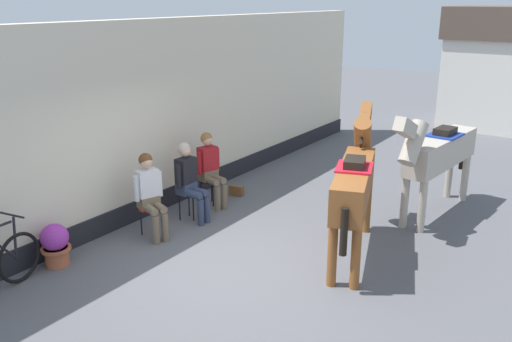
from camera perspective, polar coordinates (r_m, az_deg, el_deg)
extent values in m
plane|color=#56565B|center=(10.45, 7.39, -3.38)|extent=(40.00, 40.00, 0.00)
cube|color=beige|center=(10.19, -9.15, 5.98)|extent=(0.30, 14.00, 3.40)
cube|color=black|center=(10.58, -8.67, -2.11)|extent=(0.34, 14.00, 0.36)
cube|color=silver|center=(17.78, 24.64, 8.26)|extent=(3.20, 2.40, 2.60)
cylinder|color=red|center=(9.04, -11.14, -3.83)|extent=(0.34, 0.34, 0.03)
cylinder|color=black|center=(9.01, -10.66, -5.52)|extent=(0.02, 0.02, 0.45)
cylinder|color=black|center=(9.23, -10.57, -4.93)|extent=(0.02, 0.02, 0.45)
cylinder|color=black|center=(9.14, -11.93, -5.26)|extent=(0.02, 0.02, 0.45)
cube|color=brown|center=(9.00, -11.19, -3.15)|extent=(0.33, 0.38, 0.20)
cube|color=silver|center=(8.89, -11.31, -1.22)|extent=(0.32, 0.39, 0.44)
sphere|color=tan|center=(8.78, -11.45, 0.94)|extent=(0.20, 0.20, 0.20)
sphere|color=#593319|center=(8.79, -11.51, 1.15)|extent=(0.22, 0.22, 0.22)
cylinder|color=brown|center=(8.89, -10.17, -3.71)|extent=(0.40, 0.25, 0.13)
cylinder|color=brown|center=(8.84, -9.51, -5.89)|extent=(0.11, 0.11, 0.46)
cylinder|color=brown|center=(8.82, -11.10, -3.92)|extent=(0.40, 0.25, 0.13)
cylinder|color=brown|center=(8.78, -10.44, -6.12)|extent=(0.11, 0.11, 0.46)
cylinder|color=silver|center=(8.97, -10.09, -1.32)|extent=(0.09, 0.09, 0.42)
cylinder|color=silver|center=(8.81, -12.40, -1.81)|extent=(0.09, 0.09, 0.42)
cylinder|color=black|center=(9.56, -7.26, -2.41)|extent=(0.34, 0.34, 0.03)
cylinder|color=black|center=(9.56, -6.58, -3.93)|extent=(0.02, 0.02, 0.45)
cylinder|color=black|center=(9.78, -7.04, -3.45)|extent=(0.02, 0.02, 0.45)
cylinder|color=black|center=(9.61, -8.00, -3.87)|extent=(0.02, 0.02, 0.45)
cube|color=#2D3851|center=(9.53, -7.29, -1.76)|extent=(0.25, 0.32, 0.20)
cube|color=black|center=(9.42, -7.36, 0.07)|extent=(0.23, 0.34, 0.44)
sphere|color=tan|center=(9.33, -7.45, 2.12)|extent=(0.20, 0.20, 0.20)
sphere|color=#B2A38E|center=(9.33, -7.55, 2.32)|extent=(0.22, 0.22, 0.22)
cylinder|color=#2D3851|center=(9.48, -6.10, -2.14)|extent=(0.38, 0.14, 0.13)
cylinder|color=#2D3851|center=(9.47, -5.17, -4.08)|extent=(0.11, 0.11, 0.46)
cylinder|color=#2D3851|center=(9.37, -6.74, -2.41)|extent=(0.38, 0.14, 0.13)
cylinder|color=#2D3851|center=(9.35, -5.81, -4.37)|extent=(0.11, 0.11, 0.46)
cylinder|color=black|center=(9.57, -6.46, 0.06)|extent=(0.09, 0.09, 0.42)
cylinder|color=black|center=(9.29, -8.09, -0.55)|extent=(0.09, 0.09, 0.42)
cylinder|color=black|center=(10.21, -5.02, -1.02)|extent=(0.34, 0.34, 0.03)
cylinder|color=black|center=(10.19, -4.52, -2.49)|extent=(0.02, 0.02, 0.45)
cylinder|color=black|center=(10.41, -4.68, -2.04)|extent=(0.02, 0.02, 0.45)
cylinder|color=black|center=(10.28, -5.76, -2.33)|extent=(0.02, 0.02, 0.45)
cube|color=brown|center=(10.18, -5.04, -0.40)|extent=(0.31, 0.37, 0.20)
cube|color=maroon|center=(10.08, -5.09, 1.32)|extent=(0.30, 0.39, 0.44)
sphere|color=tan|center=(9.99, -5.14, 3.25)|extent=(0.20, 0.20, 0.20)
sphere|color=olive|center=(10.00, -5.21, 3.44)|extent=(0.22, 0.22, 0.22)
cylinder|color=brown|center=(10.09, -4.03, -0.84)|extent=(0.40, 0.22, 0.13)
cylinder|color=brown|center=(10.05, -3.34, -2.72)|extent=(0.11, 0.11, 0.46)
cylinder|color=brown|center=(10.00, -4.76, -1.03)|extent=(0.40, 0.22, 0.13)
cylinder|color=brown|center=(9.96, -4.07, -2.93)|extent=(0.11, 0.11, 0.46)
cylinder|color=maroon|center=(10.19, -4.11, 1.24)|extent=(0.09, 0.09, 0.42)
cylinder|color=maroon|center=(9.97, -5.94, 0.81)|extent=(0.09, 0.09, 0.42)
cube|color=brown|center=(8.02, 10.23, -1.28)|extent=(1.12, 2.22, 0.52)
cylinder|color=brown|center=(9.19, 9.64, -3.47)|extent=(0.13, 0.13, 0.90)
cylinder|color=brown|center=(9.17, 11.56, -3.63)|extent=(0.13, 0.13, 0.90)
cylinder|color=brown|center=(7.42, 7.99, -8.72)|extent=(0.13, 0.13, 0.90)
cylinder|color=brown|center=(7.40, 10.40, -8.94)|extent=(0.13, 0.13, 0.90)
cylinder|color=brown|center=(9.06, 11.12, 3.44)|extent=(0.47, 0.69, 0.73)
cube|color=brown|center=(9.33, 11.40, 5.76)|extent=(0.34, 0.56, 0.40)
cube|color=black|center=(9.01, 11.16, 4.28)|extent=(0.24, 0.61, 0.48)
cylinder|color=black|center=(7.06, 9.20, -6.31)|extent=(0.13, 0.13, 0.65)
cube|color=red|center=(7.84, 10.27, 0.39)|extent=(0.67, 0.73, 0.03)
cube|color=black|center=(7.82, 10.30, 0.88)|extent=(0.41, 0.51, 0.12)
cube|color=#B2A899|center=(10.09, 18.81, 1.98)|extent=(0.67, 2.23, 0.52)
cylinder|color=#B2A899|center=(9.38, 17.01, -3.58)|extent=(0.13, 0.13, 0.90)
cylinder|color=#B2A899|center=(9.50, 15.30, -3.17)|extent=(0.13, 0.13, 0.90)
cylinder|color=#B2A899|center=(11.11, 21.05, -0.69)|extent=(0.13, 0.13, 0.90)
cylinder|color=#B2A899|center=(11.21, 19.57, -0.38)|extent=(0.13, 0.13, 0.90)
cylinder|color=#B2A899|center=(8.92, 16.16, 2.84)|extent=(0.34, 0.66, 0.73)
cube|color=#B2A899|center=(8.55, 15.38, 4.40)|extent=(0.23, 0.54, 0.40)
cube|color=black|center=(8.90, 16.29, 3.74)|extent=(0.11, 0.63, 0.48)
cylinder|color=black|center=(11.20, 20.86, 1.80)|extent=(0.11, 0.11, 0.65)
cube|color=navy|center=(10.12, 19.18, 3.59)|extent=(0.56, 0.65, 0.03)
cube|color=black|center=(10.10, 19.22, 3.98)|extent=(0.32, 0.47, 0.12)
cylinder|color=#A85638|center=(8.53, -20.15, -8.38)|extent=(0.34, 0.34, 0.28)
cylinder|color=#A85638|center=(8.48, -20.23, -7.65)|extent=(0.43, 0.43, 0.04)
sphere|color=purple|center=(8.40, -20.36, -6.53)|extent=(0.40, 0.40, 0.40)
torus|color=black|center=(8.16, -23.55, -8.32)|extent=(0.16, 0.71, 0.71)
cylinder|color=black|center=(8.03, -23.95, -6.45)|extent=(0.05, 0.09, 0.60)
cylinder|color=black|center=(7.89, -24.39, -4.18)|extent=(0.50, 0.11, 0.03)
cube|color=brown|center=(10.75, -2.08, -2.05)|extent=(0.30, 0.17, 0.20)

